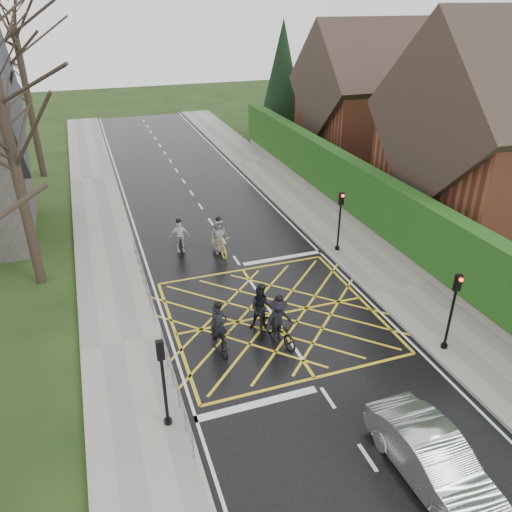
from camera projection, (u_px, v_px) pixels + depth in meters
ground at (273, 315)px, 20.35m from camera, size 120.00×120.00×0.00m
road at (273, 315)px, 20.35m from camera, size 9.00×80.00×0.01m
sidewalk_right at (399, 288)px, 22.07m from camera, size 3.00×80.00×0.15m
sidewalk_left at (122, 344)px, 18.57m from camera, size 3.00×80.00×0.15m
stone_wall at (365, 225)px, 27.47m from camera, size 0.50×38.00×0.70m
hedge at (369, 195)px, 26.65m from camera, size 0.90×38.00×2.80m
house_far at (371, 103)px, 37.68m from camera, size 9.80×8.80×10.30m
conifer at (282, 81)px, 42.91m from camera, size 4.60×4.60×10.00m
tree_near at (0, 103)px, 19.07m from camera, size 9.24×9.24×11.44m
tree_far at (22, 71)px, 32.70m from camera, size 8.40×8.40×10.40m
railing_south at (175, 382)px, 15.70m from camera, size 0.05×5.04×1.03m
railing_north at (142, 271)px, 21.97m from camera, size 0.05×6.04×1.03m
traffic_light_ne at (339, 222)px, 24.58m from camera, size 0.24×0.31×3.21m
traffic_light_se at (451, 313)px, 17.55m from camera, size 0.24×0.31×3.21m
traffic_light_sw at (164, 384)px, 14.33m from camera, size 0.24×0.31×3.21m
cyclist_rear at (219, 333)px, 18.21m from camera, size 0.75×2.04×1.96m
cyclist_back at (262, 312)px, 19.17m from camera, size 1.31×2.08×2.02m
cyclist_mid at (279, 325)px, 18.52m from camera, size 1.31×2.16×1.99m
cyclist_front at (180, 240)px, 25.08m from camera, size 1.01×1.85×1.81m
cyclist_lead at (219, 241)px, 24.97m from camera, size 0.92×2.06×1.96m
car at (433, 460)px, 13.14m from camera, size 1.69×4.43×1.44m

